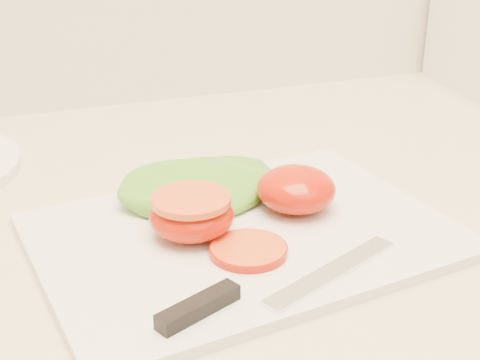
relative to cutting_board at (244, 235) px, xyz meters
name	(u,v)px	position (x,y,z in m)	size (l,w,h in m)	color
cutting_board	(244,235)	(0.00, 0.00, 0.00)	(0.36, 0.26, 0.01)	silver
tomato_half_dome	(296,189)	(0.06, 0.02, 0.03)	(0.08, 0.08, 0.04)	#B01705
tomato_half_cut	(192,214)	(-0.05, 0.01, 0.03)	(0.08, 0.08, 0.04)	#B01705
tomato_slice_0	(248,250)	(-0.01, -0.04, 0.01)	(0.06, 0.06, 0.01)	#E05B1D
lettuce_leaf_0	(194,188)	(-0.02, 0.07, 0.02)	(0.15, 0.10, 0.03)	#5DA42B
lettuce_leaf_1	(233,180)	(0.02, 0.08, 0.02)	(0.11, 0.08, 0.02)	#5DA42B
knife	(254,292)	(-0.03, -0.10, 0.01)	(0.22, 0.07, 0.01)	silver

